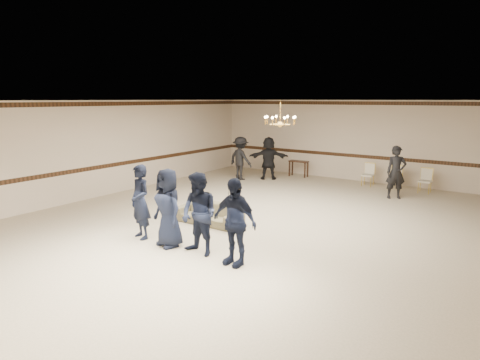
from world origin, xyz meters
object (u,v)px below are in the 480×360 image
at_px(boy_a, 140,202).
at_px(adult_left, 241,158).
at_px(banquet_chair_left, 368,175).
at_px(boy_d, 234,222).
at_px(banquet_chair_mid, 395,178).
at_px(boy_b, 168,208).
at_px(banquet_chair_right, 425,181).
at_px(adult_mid, 269,158).
at_px(boy_c, 199,214).
at_px(console_table, 299,169).
at_px(adult_right, 396,172).
at_px(chandelier, 280,113).
at_px(settee, 209,213).

xyz_separation_m(boy_a, adult_left, (-2.08, 7.13, -0.01)).
bearing_deg(banquet_chair_left, boy_d, -88.85).
xyz_separation_m(boy_d, banquet_chair_mid, (0.88, 8.84, -0.45)).
xyz_separation_m(boy_b, banquet_chair_right, (3.68, 8.84, -0.45)).
relative_size(adult_left, adult_mid, 1.00).
distance_m(boy_a, boy_c, 1.80).
distance_m(boy_b, console_table, 9.15).
bearing_deg(console_table, adult_right, -22.34).
distance_m(boy_c, adult_right, 7.72).
distance_m(chandelier, boy_c, 4.16).
xyz_separation_m(adult_left, console_table, (1.66, 1.91, -0.53)).
xyz_separation_m(boy_a, boy_b, (0.90, 0.00, 0.00)).
bearing_deg(adult_right, chandelier, -153.45).
xyz_separation_m(boy_a, adult_mid, (-1.18, 7.83, -0.01)).
bearing_deg(adult_right, console_table, 127.06).
height_order(boy_a, console_table, boy_a).
distance_m(boy_b, adult_right, 8.02).
xyz_separation_m(boy_c, console_table, (-2.22, 9.04, -0.54)).
height_order(banquet_chair_right, console_table, banquet_chair_right).
bearing_deg(banquet_chair_right, adult_mid, -167.02).
height_order(banquet_chair_left, console_table, banquet_chair_left).
height_order(chandelier, banquet_chair_left, chandelier).
bearing_deg(boy_c, boy_d, 5.89).
xyz_separation_m(adult_right, banquet_chair_mid, (-0.34, 1.41, -0.45)).
xyz_separation_m(adult_mid, console_table, (0.76, 1.21, -0.53)).
bearing_deg(banquet_chair_right, console_table, -179.29).
relative_size(adult_mid, adult_right, 1.00).
distance_m(adult_right, banquet_chair_left, 2.00).
bearing_deg(banquet_chair_right, boy_d, -99.01).
height_order(adult_left, console_table, adult_left).
bearing_deg(boy_a, settee, 87.27).
height_order(boy_b, banquet_chair_left, boy_b).
bearing_deg(adult_left, boy_a, 117.00).
bearing_deg(banquet_chair_mid, console_table, -177.75).
xyz_separation_m(chandelier, adult_left, (-3.73, 3.49, -2.00)).
bearing_deg(banquet_chair_mid, banquet_chair_right, 5.11).
relative_size(boy_c, console_table, 2.18).
distance_m(settee, adult_left, 5.98).
distance_m(banquet_chair_right, console_table, 5.00).
bearing_deg(boy_a, banquet_chair_right, 77.67).
bearing_deg(banquet_chair_left, settee, -105.51).
height_order(adult_right, banquet_chair_left, adult_right).
xyz_separation_m(adult_mid, banquet_chair_right, (5.76, 1.01, -0.45)).
distance_m(adult_left, banquet_chair_mid, 5.93).
height_order(boy_d, settee, boy_d).
height_order(adult_mid, adult_right, same).
relative_size(settee, banquet_chair_right, 2.16).
bearing_deg(boy_c, banquet_chair_left, 90.84).
height_order(boy_a, adult_right, boy_a).
bearing_deg(settee, adult_right, 57.35).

